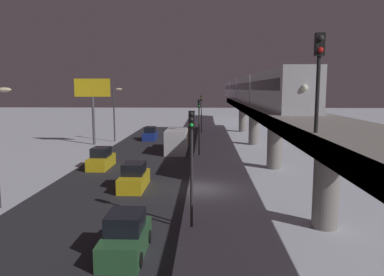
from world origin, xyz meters
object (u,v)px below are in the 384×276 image
box_truck (177,141)px  commercial_billboard (93,94)px  traffic_light_far (201,108)px  subway_train (245,89)px  traffic_light_near (192,152)px  sedan_yellow_2 (101,159)px  sedan_yellow (134,178)px  traffic_light_mid (199,119)px  sedan_green (126,237)px  sedan_blue (150,134)px  rail_signal (319,65)px

box_truck → commercial_billboard: bearing=-24.4°
traffic_light_far → commercial_billboard: bearing=44.8°
subway_train → traffic_light_near: bearing=80.2°
subway_train → commercial_billboard: 25.24m
commercial_billboard → sedan_yellow_2: bearing=109.4°
traffic_light_near → traffic_light_far: bearing=-90.0°
sedan_yellow_2 → sedan_yellow: bearing=122.5°
box_truck → traffic_light_mid: size_ratio=1.16×
sedan_yellow_2 → box_truck: size_ratio=0.57×
sedan_green → sedan_yellow: bearing=99.1°
box_truck → sedan_yellow: bearing=83.1°
traffic_light_near → traffic_light_mid: size_ratio=1.00×
subway_train → box_truck: 21.56m
subway_train → sedan_yellow_2: 32.77m
sedan_yellow_2 → traffic_light_near: traffic_light_near is taller
sedan_blue → commercial_billboard: 10.46m
sedan_green → traffic_light_mid: (-2.90, -25.47, 3.41)m
rail_signal → commercial_billboard: (19.75, -33.93, -1.66)m
subway_train → traffic_light_near: (7.31, 42.41, -3.35)m
sedan_green → rail_signal: bearing=-5.6°
subway_train → sedan_green: bearing=77.5°
sedan_yellow → sedan_blue: (2.80, -26.86, 0.00)m
rail_signal → sedan_green: bearing=-5.6°
sedan_yellow_2 → traffic_light_mid: traffic_light_mid is taller
box_truck → rail_signal: bearing=105.6°
traffic_light_near → traffic_light_far: size_ratio=1.00×
traffic_light_far → traffic_light_mid: bearing=90.0°
traffic_light_far → sedan_yellow: bearing=82.6°
sedan_yellow_2 → commercial_billboard: commercial_billboard is taller
subway_train → traffic_light_near: subway_train is taller
sedan_yellow_2 → sedan_blue: 19.73m
sedan_green → sedan_yellow_2: size_ratio=0.96×
sedan_yellow → traffic_light_mid: (-4.70, -14.24, 3.40)m
rail_signal → box_truck: rail_signal is taller
sedan_green → box_truck: 27.81m
traffic_light_far → commercial_billboard: size_ratio=0.72×
sedan_yellow → traffic_light_far: bearing=82.6°
traffic_light_mid → traffic_light_far: bearing=-90.0°
subway_train → rail_signal: size_ratio=18.52×
rail_signal → sedan_yellow_2: rail_signal is taller
sedan_blue → traffic_light_far: bearing=-128.6°
sedan_yellow_2 → box_truck: 11.47m
rail_signal → sedan_green: size_ratio=0.99×
subway_train → sedan_yellow_2: subway_train is taller
traffic_light_mid → traffic_light_far: (0.00, -22.01, 0.00)m
sedan_green → commercial_billboard: 35.62m
traffic_light_near → traffic_light_mid: (0.00, -22.01, 0.00)m
sedan_green → traffic_light_near: size_ratio=0.63×
sedan_yellow → traffic_light_near: bearing=-58.8°
commercial_billboard → traffic_light_far: bearing=-135.2°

